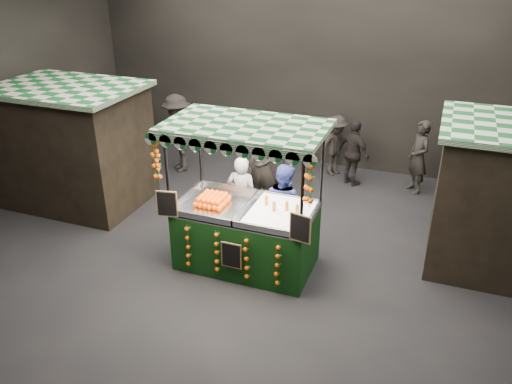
% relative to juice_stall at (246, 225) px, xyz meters
% --- Properties ---
extents(ground, '(12.00, 12.00, 0.00)m').
position_rel_juice_stall_xyz_m(ground, '(-0.01, 0.13, -0.82)').
color(ground, black).
rests_on(ground, ground).
extents(market_hall, '(12.10, 10.10, 5.05)m').
position_rel_juice_stall_xyz_m(market_hall, '(-0.01, 0.13, 2.57)').
color(market_hall, black).
rests_on(market_hall, ground).
extents(neighbour_stall_left, '(3.00, 2.20, 2.60)m').
position_rel_juice_stall_xyz_m(neighbour_stall_left, '(-4.41, 1.13, 0.49)').
color(neighbour_stall_left, black).
rests_on(neighbour_stall_left, ground).
extents(juice_stall, '(2.72, 1.60, 2.63)m').
position_rel_juice_stall_xyz_m(juice_stall, '(0.00, 0.00, 0.00)').
color(juice_stall, black).
rests_on(juice_stall, ground).
extents(vendor_grey, '(0.62, 0.43, 1.65)m').
position_rel_juice_stall_xyz_m(vendor_grey, '(-0.48, 0.98, 0.01)').
color(vendor_grey, '#929398').
rests_on(vendor_grey, ground).
extents(vendor_blue, '(0.96, 0.86, 1.63)m').
position_rel_juice_stall_xyz_m(vendor_blue, '(0.36, 0.96, 0.00)').
color(vendor_blue, navy).
rests_on(vendor_blue, ground).
extents(shopper_0, '(0.74, 0.56, 1.85)m').
position_rel_juice_stall_xyz_m(shopper_0, '(-0.53, 2.30, 0.11)').
color(shopper_0, '#2C2824').
rests_on(shopper_0, ground).
extents(shopper_1, '(1.14, 1.13, 1.85)m').
position_rel_juice_stall_xyz_m(shopper_1, '(3.78, 1.93, 0.11)').
color(shopper_1, '#2E2A25').
rests_on(shopper_1, ground).
extents(shopper_2, '(0.98, 0.84, 1.58)m').
position_rel_juice_stall_xyz_m(shopper_2, '(1.09, 4.09, -0.02)').
color(shopper_2, black).
rests_on(shopper_2, ground).
extents(shopper_3, '(1.00, 1.12, 1.51)m').
position_rel_juice_stall_xyz_m(shopper_3, '(0.56, 4.54, -0.06)').
color(shopper_3, '#292521').
rests_on(shopper_3, ground).
extents(shopper_4, '(0.82, 0.54, 1.66)m').
position_rel_juice_stall_xyz_m(shopper_4, '(-0.62, 3.49, 0.01)').
color(shopper_4, '#282220').
rests_on(shopper_4, ground).
extents(shopper_6, '(0.68, 0.75, 1.71)m').
position_rel_juice_stall_xyz_m(shopper_6, '(2.53, 4.21, 0.04)').
color(shopper_6, '#2A2622').
rests_on(shopper_6, ground).
extents(shopper_7, '(1.38, 1.42, 1.95)m').
position_rel_juice_stall_xyz_m(shopper_7, '(-3.17, 3.42, 0.16)').
color(shopper_7, '#282320').
rests_on(shopper_7, ground).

